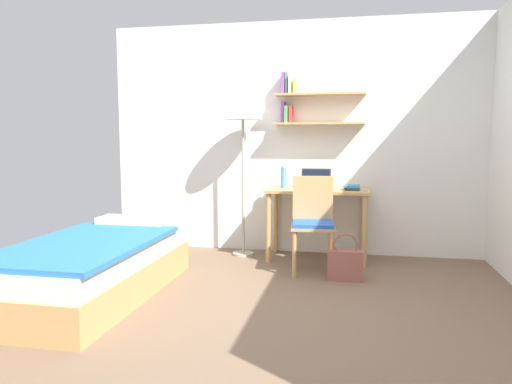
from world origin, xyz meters
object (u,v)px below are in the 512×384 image
water_bottle (284,177)px  handbag (345,264)px  laptop (316,183)px  standing_lamp (243,117)px  desk_chair (313,220)px  bed (93,268)px  desk (317,202)px  book_stack (352,187)px

water_bottle → handbag: water_bottle is taller
laptop → water_bottle: water_bottle is taller
standing_lamp → laptop: (0.79, 0.06, -0.72)m
desk_chair → bed: bearing=-147.5°
desk_chair → handbag: bearing=-36.6°
desk → laptop: size_ratio=3.32×
bed → laptop: size_ratio=6.06×
bed → laptop: bearing=44.8°
bed → standing_lamp: size_ratio=1.14×
bed → book_stack: size_ratio=8.03×
desk → desk_chair: 0.52m
standing_lamp → handbag: size_ratio=3.93×
bed → water_bottle: bearing=51.0°
standing_lamp → desk_chair: bearing=-33.0°
desk_chair → water_bottle: bearing=122.9°
handbag → laptop: bearing=112.5°
desk → water_bottle: size_ratio=4.73×
desk_chair → handbag: desk_chair is taller
desk → water_bottle: bearing=170.8°
desk_chair → standing_lamp: (-0.81, 0.53, 1.02)m
desk → handbag: 0.94m
standing_lamp → book_stack: 1.40m
standing_lamp → book_stack: size_ratio=7.04×
standing_lamp → handbag: (1.14, -0.77, -1.38)m
book_stack → laptop: bearing=165.9°
desk → book_stack: bearing=-2.8°
bed → book_stack: bearing=37.3°
bed → water_bottle: (1.35, 1.66, 0.64)m
bed → desk: 2.38m
bed → handbag: (2.04, 0.85, -0.09)m
standing_lamp → book_stack: (1.18, -0.04, -0.75)m
standing_lamp → desk: bearing=-1.4°
desk_chair → laptop: (-0.02, 0.59, 0.30)m
bed → standing_lamp: standing_lamp is taller
desk → water_bottle: water_bottle is taller
laptop → water_bottle: bearing=-176.9°
laptop → water_bottle: (-0.35, -0.02, 0.06)m
desk_chair → desk: bearing=89.1°
bed → desk: bearing=42.9°
desk_chair → book_stack: desk_chair is taller
handbag → bed: bearing=-157.2°
standing_lamp → water_bottle: bearing=5.1°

